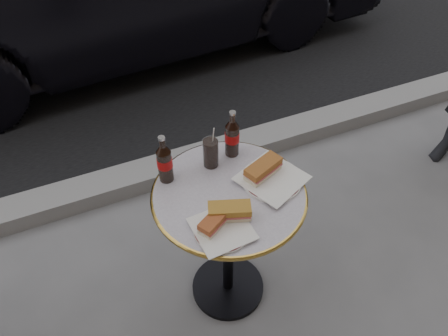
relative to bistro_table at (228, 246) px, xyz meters
name	(u,v)px	position (x,y,z in m)	size (l,w,h in m)	color
ground	(228,288)	(0.00, 0.00, -0.37)	(80.00, 80.00, 0.00)	slate
curb	(171,168)	(0.00, 0.90, -0.32)	(40.00, 0.20, 0.12)	gray
bistro_table	(228,246)	(0.00, 0.00, 0.00)	(0.62, 0.62, 0.73)	#BAB2C4
plate_left	(222,230)	(-0.10, -0.16, 0.37)	(0.21, 0.21, 0.01)	silver
plate_right	(272,179)	(0.18, -0.01, 0.37)	(0.25, 0.25, 0.01)	white
sandwich_left_a	(215,222)	(-0.12, -0.14, 0.40)	(0.13, 0.06, 0.05)	#A45029
sandwich_left_b	(229,212)	(-0.05, -0.12, 0.40)	(0.16, 0.07, 0.05)	#B07A2C
sandwich_right	(263,169)	(0.16, 0.02, 0.41)	(0.16, 0.08, 0.06)	#A05D28
cola_bottle_left	(164,159)	(-0.20, 0.17, 0.48)	(0.06, 0.06, 0.22)	black
cola_bottle_right	(232,133)	(0.10, 0.20, 0.48)	(0.06, 0.06, 0.22)	black
cola_glass	(211,153)	(-0.01, 0.17, 0.43)	(0.07, 0.07, 0.13)	black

